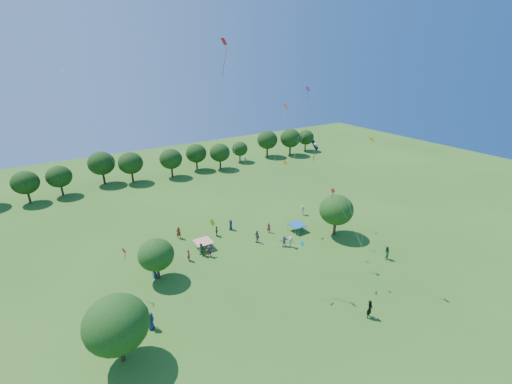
% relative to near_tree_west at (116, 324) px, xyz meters
% --- Properties ---
extents(ground, '(160.00, 160.00, 0.00)m').
position_rel_near_tree_west_xyz_m(ground, '(15.77, -10.49, -3.97)').
color(ground, '#3A6B20').
extents(near_tree_west, '(5.31, 5.31, 6.36)m').
position_rel_near_tree_west_xyz_m(near_tree_west, '(0.00, 0.00, 0.00)').
color(near_tree_west, '#422B19').
rests_on(near_tree_west, ground).
extents(near_tree_north, '(4.06, 4.06, 5.09)m').
position_rel_near_tree_west_xyz_m(near_tree_north, '(6.24, 9.72, -0.71)').
color(near_tree_north, '#422B19').
rests_on(near_tree_north, ground).
extents(near_tree_east, '(4.81, 4.81, 6.14)m').
position_rel_near_tree_west_xyz_m(near_tree_east, '(31.08, 6.37, -0.00)').
color(near_tree_east, '#422B19').
rests_on(near_tree_east, ground).
extents(treeline, '(88.01, 8.77, 6.77)m').
position_rel_near_tree_west_xyz_m(treeline, '(14.04, 44.93, 0.12)').
color(treeline, '#422B19').
rests_on(treeline, ground).
extents(tent_red_stripe, '(2.20, 2.20, 1.10)m').
position_rel_near_tree_west_xyz_m(tent_red_stripe, '(13.46, 13.08, -2.93)').
color(tent_red_stripe, red).
rests_on(tent_red_stripe, ground).
extents(tent_blue, '(2.20, 2.20, 1.10)m').
position_rel_near_tree_west_xyz_m(tent_blue, '(27.21, 10.19, -2.93)').
color(tent_blue, '#175495').
rests_on(tent_blue, ground).
extents(man_in_black, '(0.84, 0.65, 1.98)m').
position_rel_near_tree_west_xyz_m(man_in_black, '(21.92, -7.80, -2.98)').
color(man_in_black, black).
rests_on(man_in_black, ground).
extents(crowd_person_0, '(0.89, 0.84, 1.61)m').
position_rel_near_tree_west_xyz_m(crowd_person_0, '(5.94, 10.19, -3.16)').
color(crowd_person_0, navy).
rests_on(crowd_person_0, ground).
extents(crowd_person_1, '(0.66, 0.70, 1.58)m').
position_rel_near_tree_west_xyz_m(crowd_person_1, '(23.42, 12.04, -3.18)').
color(crowd_person_1, maroon).
rests_on(crowd_person_1, ground).
extents(crowd_person_2, '(0.70, 0.98, 1.79)m').
position_rel_near_tree_west_xyz_m(crowd_person_2, '(12.48, 11.53, -3.07)').
color(crowd_person_2, '#245432').
rests_on(crowd_person_2, ground).
extents(crowd_person_3, '(1.14, 0.98, 1.61)m').
position_rel_near_tree_west_xyz_m(crowd_person_3, '(23.60, 7.03, -3.16)').
color(crowd_person_3, '#BBB396').
rests_on(crowd_person_3, ground).
extents(crowd_person_4, '(0.85, 1.01, 1.58)m').
position_rel_near_tree_west_xyz_m(crowd_person_4, '(16.47, 15.15, -3.18)').
color(crowd_person_4, '#443D37').
rests_on(crowd_person_4, ground).
extents(crowd_person_5, '(1.51, 0.70, 1.56)m').
position_rel_near_tree_west_xyz_m(crowd_person_5, '(23.03, 7.77, -3.19)').
color(crowd_person_5, '#AB649D').
rests_on(crowd_person_5, ground).
extents(crowd_person_6, '(0.87, 0.89, 1.63)m').
position_rel_near_tree_west_xyz_m(crowd_person_6, '(19.12, 15.80, -3.15)').
color(crowd_person_6, navy).
rests_on(crowd_person_6, ground).
extents(crowd_person_7, '(0.50, 0.66, 1.58)m').
position_rel_near_tree_west_xyz_m(crowd_person_7, '(10.66, 11.34, -3.18)').
color(crowd_person_7, maroon).
rests_on(crowd_person_7, ground).
extents(crowd_person_8, '(1.02, 0.96, 1.85)m').
position_rel_near_tree_west_xyz_m(crowd_person_8, '(32.05, -1.88, -3.04)').
color(crowd_person_8, '#265933').
rests_on(crowd_person_8, ground).
extents(crowd_person_9, '(1.12, 0.66, 1.61)m').
position_rel_near_tree_west_xyz_m(crowd_person_9, '(31.49, 14.05, -3.16)').
color(crowd_person_9, '#A49083').
rests_on(crowd_person_9, ground).
extents(crowd_person_10, '(0.50, 1.07, 1.80)m').
position_rel_near_tree_west_xyz_m(crowd_person_10, '(20.42, 10.56, -3.07)').
color(crowd_person_10, '#413834').
rests_on(crowd_person_10, ground).
extents(crowd_person_11, '(1.45, 1.25, 1.53)m').
position_rel_near_tree_west_xyz_m(crowd_person_11, '(13.27, 10.85, -3.21)').
color(crowd_person_11, '#864E6B').
rests_on(crowd_person_11, ground).
extents(crowd_person_12, '(0.88, 1.02, 1.82)m').
position_rel_near_tree_west_xyz_m(crowd_person_12, '(3.19, 2.36, -3.06)').
color(crowd_person_12, navy).
rests_on(crowd_person_12, ground).
extents(crowd_person_13, '(0.70, 0.46, 1.84)m').
position_rel_near_tree_west_xyz_m(crowd_person_13, '(11.64, 17.52, -3.05)').
color(crowd_person_13, maroon).
rests_on(crowd_person_13, ground).
extents(pirate_kite, '(5.18, 2.99, 13.91)m').
position_rel_near_tree_west_xyz_m(pirate_kite, '(24.22, 4.20, 10.46)').
color(pirate_kite, black).
extents(red_high_kite, '(0.80, 5.04, 24.61)m').
position_rel_near_tree_west_xyz_m(red_high_kite, '(14.70, 6.98, 16.91)').
color(red_high_kite, red).
extents(small_kite_0, '(1.65, 4.38, 18.33)m').
position_rel_near_tree_west_xyz_m(small_kite_0, '(19.83, 5.30, 11.62)').
color(small_kite_0, '#DE4E0D').
extents(small_kite_1, '(1.51, 2.61, 9.34)m').
position_rel_near_tree_west_xyz_m(small_kite_1, '(25.78, 11.56, 5.26)').
color(small_kite_1, orange).
extents(small_kite_2, '(0.97, 4.92, 7.32)m').
position_rel_near_tree_west_xyz_m(small_kite_2, '(10.93, 4.94, 3.50)').
color(small_kite_2, '#B7E414').
extents(small_kite_3, '(3.30, 6.03, 16.57)m').
position_rel_near_tree_west_xyz_m(small_kite_3, '(21.05, 4.71, 8.63)').
color(small_kite_3, '#1B9552').
extents(small_kite_4, '(0.68, 3.87, 6.28)m').
position_rel_near_tree_west_xyz_m(small_kite_4, '(30.27, 3.64, 2.63)').
color(small_kite_4, blue).
extents(small_kite_5, '(2.86, 1.59, 18.88)m').
position_rel_near_tree_west_xyz_m(small_kite_5, '(30.55, 13.96, 12.65)').
color(small_kite_5, purple).
extents(small_kite_6, '(7.34, 3.12, 21.71)m').
position_rel_near_tree_west_xyz_m(small_kite_6, '(3.72, 14.64, 10.58)').
color(small_kite_6, white).
extents(small_kite_7, '(0.56, 10.19, 5.10)m').
position_rel_near_tree_west_xyz_m(small_kite_7, '(18.51, 0.92, 1.16)').
color(small_kite_7, '#0CB5A8').
extents(small_kite_8, '(3.29, 3.39, 7.65)m').
position_rel_near_tree_west_xyz_m(small_kite_8, '(27.48, 2.99, 3.58)').
color(small_kite_8, red).
extents(small_kite_9, '(0.93, 4.07, 4.55)m').
position_rel_near_tree_west_xyz_m(small_kite_9, '(2.70, 8.25, 1.12)').
color(small_kite_9, red).
extents(small_kite_10, '(3.49, 2.32, 15.35)m').
position_rel_near_tree_west_xyz_m(small_kite_10, '(26.88, -1.57, 9.41)').
color(small_kite_10, yellow).
extents(small_kite_11, '(3.16, 1.33, 9.61)m').
position_rel_near_tree_west_xyz_m(small_kite_11, '(20.80, 14.94, 4.56)').
color(small_kite_11, '#167B2F').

